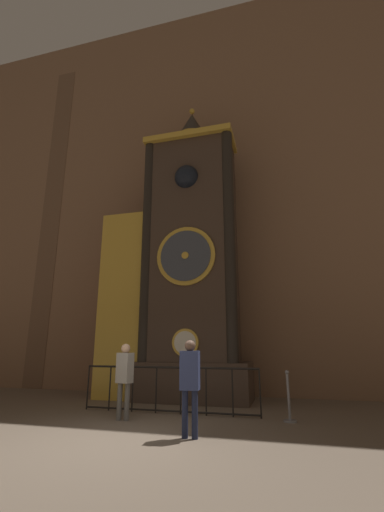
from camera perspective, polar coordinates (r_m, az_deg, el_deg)
name	(u,v)px	position (r m, az deg, el deg)	size (l,w,h in m)	color
ground_plane	(116,442)	(6.62, -12.47, -28.02)	(28.00, 28.00, 0.00)	brown
cathedral_back_wall	(198,178)	(13.80, 1.09, 12.92)	(24.00, 0.32, 15.96)	#846047
clock_tower	(178,265)	(11.15, -2.37, -1.57)	(4.73, 1.84, 9.98)	#423328
railing_fence	(168,387)	(8.87, -3.97, -20.96)	(4.41, 0.05, 1.07)	black
visitor_near	(125,374)	(8.19, -11.17, -18.66)	(0.39, 0.31, 1.60)	#58554F
visitor_far	(190,378)	(6.54, -0.36, -19.68)	(0.35, 0.24, 1.66)	#1B213A
stanchion_post	(289,405)	(8.24, 15.88, -22.72)	(0.28, 0.28, 1.05)	gray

